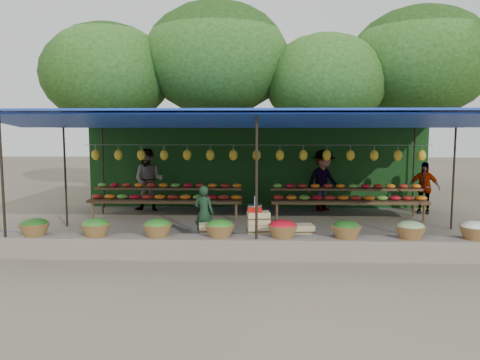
{
  "coord_description": "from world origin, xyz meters",
  "views": [
    {
      "loc": [
        -0.0,
        -11.5,
        2.45
      ],
      "look_at": [
        -0.42,
        0.2,
        1.18
      ],
      "focal_mm": 35.0,
      "sensor_mm": 36.0,
      "label": 1
    }
  ],
  "objects_px": {
    "crate_counter": "(257,234)",
    "blue_crate_front": "(21,242)",
    "weighing_scale": "(255,208)",
    "vendor_seated": "(204,213)",
    "blue_crate_back": "(2,240)"
  },
  "relations": [
    {
      "from": "vendor_seated",
      "to": "weighing_scale",
      "type": "bearing_deg",
      "value": 167.89
    },
    {
      "from": "blue_crate_front",
      "to": "blue_crate_back",
      "type": "distance_m",
      "value": 0.54
    },
    {
      "from": "crate_counter",
      "to": "blue_crate_back",
      "type": "bearing_deg",
      "value": -179.51
    },
    {
      "from": "vendor_seated",
      "to": "blue_crate_front",
      "type": "bearing_deg",
      "value": 28.83
    },
    {
      "from": "crate_counter",
      "to": "blue_crate_back",
      "type": "xyz_separation_m",
      "value": [
        -5.34,
        -0.05,
        -0.17
      ]
    },
    {
      "from": "crate_counter",
      "to": "blue_crate_back",
      "type": "height_order",
      "value": "crate_counter"
    },
    {
      "from": "vendor_seated",
      "to": "crate_counter",
      "type": "bearing_deg",
      "value": 168.89
    },
    {
      "from": "weighing_scale",
      "to": "blue_crate_back",
      "type": "height_order",
      "value": "weighing_scale"
    },
    {
      "from": "weighing_scale",
      "to": "vendor_seated",
      "type": "height_order",
      "value": "vendor_seated"
    },
    {
      "from": "weighing_scale",
      "to": "vendor_seated",
      "type": "xyz_separation_m",
      "value": [
        -1.11,
        0.6,
        -0.23
      ]
    },
    {
      "from": "crate_counter",
      "to": "vendor_seated",
      "type": "relative_size",
      "value": 1.93
    },
    {
      "from": "crate_counter",
      "to": "blue_crate_front",
      "type": "bearing_deg",
      "value": -177.25
    },
    {
      "from": "weighing_scale",
      "to": "blue_crate_back",
      "type": "relative_size",
      "value": 0.67
    },
    {
      "from": "blue_crate_back",
      "to": "crate_counter",
      "type": "bearing_deg",
      "value": -4.16
    },
    {
      "from": "weighing_scale",
      "to": "blue_crate_front",
      "type": "relative_size",
      "value": 0.67
    }
  ]
}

